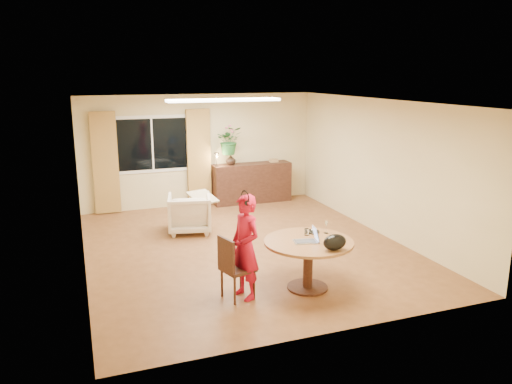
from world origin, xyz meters
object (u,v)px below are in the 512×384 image
at_px(dining_chair, 238,267).
at_px(sideboard, 252,183).
at_px(dining_table, 308,251).
at_px(child, 245,247).
at_px(armchair, 189,213).

xyz_separation_m(dining_chair, sideboard, (1.97, 4.94, 0.02)).
bearing_deg(dining_table, dining_chair, 176.78).
bearing_deg(child, sideboard, 143.35).
height_order(dining_table, dining_chair, dining_chair).
distance_m(dining_table, armchair, 3.38).
xyz_separation_m(dining_table, child, (-0.94, 0.04, 0.16)).
distance_m(armchair, sideboard, 2.63).
height_order(dining_table, sideboard, sideboard).
bearing_deg(armchair, sideboard, -125.31).
distance_m(dining_table, dining_chair, 1.06).
bearing_deg(dining_chair, child, -23.87).
height_order(child, armchair, child).
distance_m(dining_table, child, 0.96).
relative_size(dining_table, dining_chair, 1.42).
bearing_deg(sideboard, dining_chair, -111.81).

